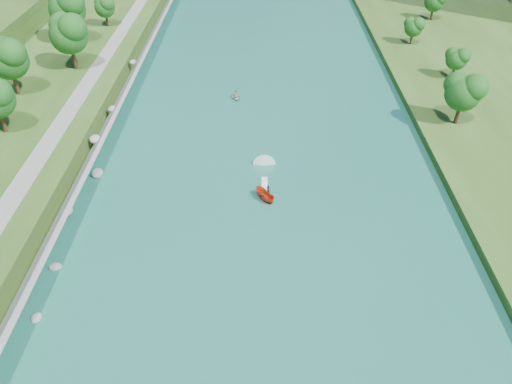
{
  "coord_description": "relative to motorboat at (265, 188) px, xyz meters",
  "views": [
    {
      "loc": [
        0.23,
        -40.83,
        43.77
      ],
      "look_at": [
        -0.28,
        14.02,
        2.5
      ],
      "focal_mm": 35.0,
      "sensor_mm": 36.0,
      "label": 1
    }
  ],
  "objects": [
    {
      "name": "raft",
      "position": [
        -5.49,
        30.09,
        -0.23
      ],
      "size": [
        2.98,
        3.55,
        1.73
      ],
      "rotation": [
        0.0,
        0.0,
        0.31
      ],
      "color": "gray",
      "rests_on": "river_water"
    },
    {
      "name": "motorboat",
      "position": [
        0.0,
        0.0,
        0.0
      ],
      "size": [
        3.6,
        18.77,
        1.93
      ],
      "rotation": [
        0.0,
        0.0,
        3.77
      ],
      "color": "red",
      "rests_on": "river_water"
    },
    {
      "name": "ground",
      "position": [
        -0.95,
        -17.3,
        -0.72
      ],
      "size": [
        260.0,
        260.0,
        0.0
      ],
      "primitive_type": "plane",
      "color": "#2D5119",
      "rests_on": "ground"
    },
    {
      "name": "riverside_path",
      "position": [
        -33.45,
        2.7,
        2.83
      ],
      "size": [
        3.0,
        200.0,
        0.1
      ],
      "primitive_type": "cube",
      "color": "gray",
      "rests_on": "berm_west"
    },
    {
      "name": "river_water",
      "position": [
        -0.95,
        2.7,
        -0.67
      ],
      "size": [
        55.0,
        240.0,
        0.1
      ],
      "primitive_type": "cube",
      "color": "#1B6755",
      "rests_on": "ground"
    },
    {
      "name": "riprap_bank",
      "position": [
        -26.8,
        1.87,
        1.08
      ],
      "size": [
        4.41,
        236.0,
        4.13
      ],
      "color": "slate",
      "rests_on": "ground"
    }
  ]
}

